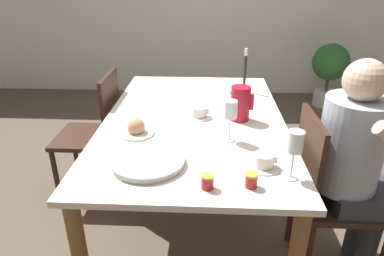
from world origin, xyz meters
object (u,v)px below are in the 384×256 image
Objects in this scene: red_pitcher at (240,103)px; bread_plate at (136,129)px; candlestick_tall at (245,75)px; wine_glass_water at (230,111)px; jam_jar_amber at (251,180)px; person_seated at (356,159)px; chair_opposite at (96,132)px; wine_glass_juice at (295,144)px; chair_person_side at (328,192)px; teacup_across at (199,113)px; jam_jar_red at (207,181)px; serving_tray at (148,161)px; potted_plant at (330,68)px; teacup_near_person at (264,162)px.

red_pitcher reaches higher than bread_plate.
bread_plate is at bearing -130.47° from candlestick_tall.
wine_glass_water is 3.53× the size of jam_jar_amber.
person_seated is at bearing -9.88° from wine_glass_water.
wine_glass_water is at bearing -122.56° from chair_opposite.
wine_glass_water is at bearing 125.73° from wine_glass_juice.
chair_person_side reaches higher than jam_jar_amber.
jam_jar_red is at bearing -85.70° from teacup_across.
wine_glass_juice is 0.71× the size of candlestick_tall.
jam_jar_amber is (-0.00, -0.68, -0.07)m from red_pitcher.
red_pitcher is 0.70m from serving_tray.
teacup_across reaches higher than jam_jar_red.
serving_tray is at bearing -145.34° from wine_glass_water.
bread_plate is 0.72m from jam_jar_amber.
wine_glass_water is (-0.52, 0.08, 0.41)m from chair_person_side.
teacup_across is 0.44× the size of serving_tray.
teacup_across is 0.59m from serving_tray.
person_seated is 0.64m from wine_glass_water.
wine_glass_juice is at bearing -111.05° from potted_plant.
red_pitcher is 0.93× the size of wine_glass_water.
person_seated is 5.56× the size of wine_glass_juice.
serving_tray is 0.32m from bread_plate.
red_pitcher is 0.66× the size of candlestick_tall.
chair_opposite is 2.74× the size of serving_tray.
chair_person_side and chair_opposite have the same top height.
serving_tray is at bearing -147.80° from chair_opposite.
potted_plant is (0.72, 2.58, -0.24)m from person_seated.
bread_plate is at bearing 154.09° from teacup_near_person.
bread_plate reaches higher than serving_tray.
wine_glass_juice is at bearing -46.85° from chair_person_side.
red_pitcher is at bearing 74.83° from wine_glass_water.
candlestick_tall is (-0.46, 0.89, 0.15)m from person_seated.
wine_glass_juice is 0.75m from teacup_across.
chair_opposite is 4.58× the size of red_pitcher.
potted_plant is (1.25, 2.21, -0.37)m from red_pitcher.
serving_tray is at bearing -116.43° from candlestick_tall.
candlestick_tall is (1.04, 0.21, 0.37)m from chair_opposite.
wine_glass_juice is at bearing -57.07° from teacup_across.
candlestick_tall reaches higher than jam_jar_red.
teacup_across is (-0.16, 0.29, -0.13)m from wine_glass_water.
potted_plant is at bearing 66.58° from teacup_near_person.
chair_opposite is 4.27× the size of wine_glass_water.
wine_glass_water is at bearing 75.97° from jam_jar_red.
chair_opposite is 6.19× the size of teacup_near_person.
wine_glass_juice is (1.14, -0.91, 0.41)m from chair_opposite.
person_seated is 0.66m from red_pitcher.
wine_glass_water is at bearing -5.25° from bread_plate.
serving_tray is (-0.89, -0.18, 0.27)m from chair_person_side.
teacup_across is (-0.77, 0.39, 0.06)m from person_seated.
teacup_across is 2.67m from potted_plant.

